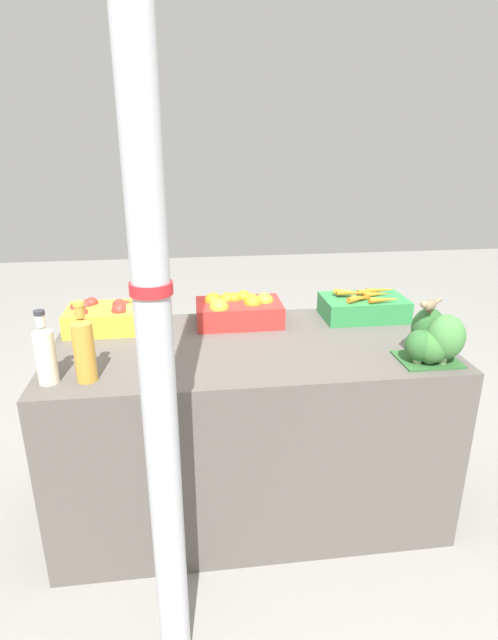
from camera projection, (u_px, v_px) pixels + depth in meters
ground_plane at (249, 499)px, 2.31m from camera, size 10.00×10.00×0.00m
market_table at (249, 426)px, 2.18m from camera, size 1.59×0.78×0.78m
support_pole at (154, 331)px, 1.24m from camera, size 0.11×0.11×2.24m
apple_crate at (112, 315)px, 2.17m from camera, size 0.38×0.24×0.13m
orange_crate at (239, 309)px, 2.24m from camera, size 0.38×0.24×0.14m
carrot_crate at (364, 306)px, 2.31m from camera, size 0.38×0.24×0.14m
broccoli_pile at (434, 339)px, 1.84m from camera, size 0.22×0.22×0.19m
juice_bottle_cloudy at (45, 353)px, 1.68m from camera, size 0.07×0.07×0.26m
juice_bottle_amber at (84, 347)px, 1.69m from camera, size 0.07×0.07×0.29m
sparrow_bird at (429, 305)px, 1.80m from camera, size 0.12×0.09×0.05m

